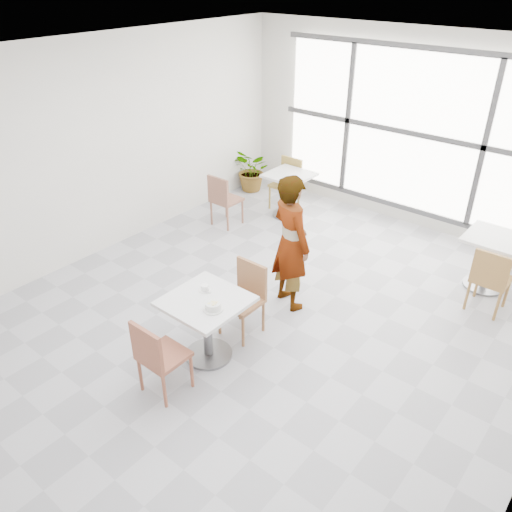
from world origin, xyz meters
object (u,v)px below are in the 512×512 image
Objects in this scene: oatmeal_bowl at (213,306)px; bg_chair_right_near at (490,277)px; main_table at (207,317)px; bg_chair_left_near at (223,197)px; plant_left at (253,170)px; person at (291,243)px; coffee_cup at (205,288)px; bg_table_left at (289,189)px; bg_table_right at (491,255)px; bg_chair_left_far at (287,180)px; chair_far at (246,294)px; chair_near at (157,354)px.

bg_chair_right_near reaches higher than oatmeal_bowl.
bg_chair_left_near reaches higher than main_table.
person is at bearing -43.01° from plant_left.
coffee_cup is 0.21× the size of bg_table_left.
bg_table_right is 3.57m from bg_chair_left_far.
bg_chair_left_near is 1.08× the size of plant_left.
chair_far is 4.17m from plant_left.
plant_left is at bearing 125.11° from oatmeal_bowl.
chair_near is (0.02, -0.71, -0.02)m from main_table.
bg_chair_left_far is at bearing -105.61° from bg_chair_left_near.
bg_chair_left_far reaches higher than main_table.
bg_chair_left_near reaches higher than bg_table_right.
chair_near is at bearing -69.00° from bg_chair_left_far.
person is 2.93m from bg_chair_left_far.
bg_chair_right_near is at bearing 56.52° from oatmeal_bowl.
main_table is at bearing -67.20° from bg_table_left.
oatmeal_bowl reaches higher than coffee_cup.
main_table is 3.43m from bg_chair_right_near.
chair_far and bg_chair_left_near have the same top height.
bg_chair_right_near is (1.87, 2.83, -0.29)m from oatmeal_bowl.
bg_chair_left_far reaches higher than plant_left.
bg_table_left is (-1.32, 3.31, -0.29)m from coffee_cup.
bg_chair_left_far is 0.94m from plant_left.
bg_table_right is 0.86× the size of bg_chair_left_near.
oatmeal_bowl is 0.24× the size of bg_chair_left_far.
bg_table_right is (1.86, 2.71, -0.01)m from chair_far.
bg_table_right is at bearing -112.87° from person.
chair_far reaches higher than oatmeal_bowl.
bg_chair_right_near is at bearing -10.84° from bg_table_left.
plant_left is (-2.59, 3.87, -0.12)m from main_table.
bg_table_right is (1.70, 3.40, -0.31)m from oatmeal_bowl.
chair_near is at bearing -103.87° from oatmeal_bowl.
bg_table_left is at bearing 111.74° from coffee_cup.
chair_near is at bearing -88.38° from main_table.
bg_chair_left_far is at bearing 118.69° from chair_far.
bg_chair_right_near is (0.17, -0.58, 0.01)m from bg_table_right.
person is 2.15× the size of plant_left.
chair_far is 0.77m from oatmeal_bowl.
chair_near is at bearing -89.67° from chair_far.
chair_near is 5.47× the size of coffee_cup.
bg_chair_right_near is at bearing -175.64° from bg_chair_left_near.
bg_chair_left_near is at bearing -68.23° from plant_left.
person reaches higher than coffee_cup.
plant_left is at bearing 123.83° from main_table.
chair_near reaches higher than oatmeal_bowl.
plant_left is at bearing 158.81° from bg_table_left.
bg_chair_left_near is 1.00× the size of bg_chair_left_far.
plant_left is (-2.61, 3.25, -0.10)m from chair_far.
bg_chair_left_far is 3.84m from bg_chair_right_near.
coffee_cup is at bearing 129.28° from bg_chair_left_near.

